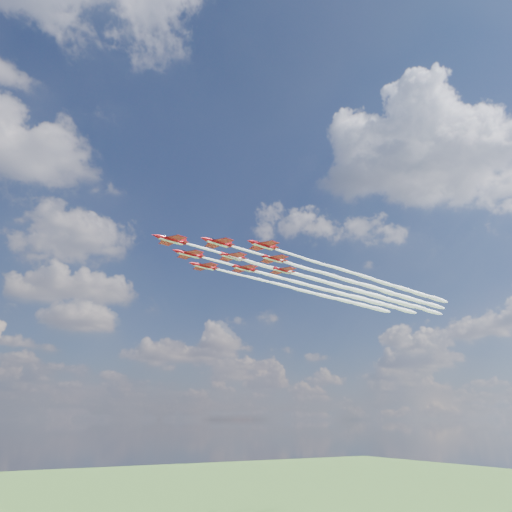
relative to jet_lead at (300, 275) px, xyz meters
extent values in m
cylinder|color=#A30911|center=(-49.39, -11.53, 0.00)|extent=(7.86, 2.83, 1.08)
cone|color=#A30911|center=(-54.15, -12.64, 0.00)|extent=(2.15, 1.49, 1.08)
cone|color=#A30911|center=(-44.91, -10.49, 0.00)|extent=(1.65, 1.29, 0.98)
ellipsoid|color=black|center=(-51.29, -11.98, 0.44)|extent=(2.18, 1.33, 0.70)
cube|color=#A30911|center=(-48.91, -11.42, -0.05)|extent=(5.09, 9.47, 0.14)
cube|color=#A30911|center=(-45.58, -10.64, 0.00)|extent=(2.13, 3.74, 0.12)
cube|color=#A30911|center=(-45.39, -10.60, 0.88)|extent=(1.55, 0.49, 1.76)
cube|color=white|center=(-49.39, -11.53, -0.49)|extent=(7.34, 2.52, 0.12)
cylinder|color=#A30911|center=(-37.61, -15.69, 0.00)|extent=(7.86, 2.83, 1.08)
cone|color=#A30911|center=(-42.37, -16.80, 0.00)|extent=(2.15, 1.49, 1.08)
cone|color=#A30911|center=(-33.13, -14.64, 0.00)|extent=(1.65, 1.29, 0.98)
ellipsoid|color=black|center=(-39.51, -16.13, 0.44)|extent=(2.18, 1.33, 0.70)
cube|color=#A30911|center=(-37.13, -15.58, -0.05)|extent=(5.09, 9.47, 0.14)
cube|color=#A30911|center=(-33.80, -14.80, 0.00)|extent=(2.13, 3.74, 0.12)
cube|color=#A30911|center=(-33.61, -14.75, 0.88)|extent=(1.55, 0.49, 1.76)
cube|color=white|center=(-37.61, -15.69, -0.49)|extent=(7.34, 2.52, 0.12)
cylinder|color=#A30911|center=(-40.67, -2.59, 0.00)|extent=(7.86, 2.83, 1.08)
cone|color=#A30911|center=(-45.43, -3.70, 0.00)|extent=(2.15, 1.49, 1.08)
cone|color=#A30911|center=(-36.19, -1.55, 0.00)|extent=(1.65, 1.29, 0.98)
ellipsoid|color=black|center=(-42.57, -3.03, 0.44)|extent=(2.18, 1.33, 0.70)
cube|color=#A30911|center=(-40.19, -2.48, -0.05)|extent=(5.09, 9.47, 0.14)
cube|color=#A30911|center=(-36.86, -1.70, 0.00)|extent=(2.13, 3.74, 0.12)
cube|color=#A30911|center=(-36.67, -1.66, 0.88)|extent=(1.55, 0.49, 1.76)
cube|color=white|center=(-40.67, -2.59, -0.49)|extent=(7.34, 2.52, 0.12)
cylinder|color=#A30911|center=(-25.83, -19.84, 0.00)|extent=(7.86, 2.83, 1.08)
cone|color=#A30911|center=(-30.59, -20.95, 0.00)|extent=(2.15, 1.49, 1.08)
cone|color=#A30911|center=(-21.35, -18.80, 0.00)|extent=(1.65, 1.29, 0.98)
ellipsoid|color=black|center=(-27.73, -20.29, 0.44)|extent=(2.18, 1.33, 0.70)
cube|color=#A30911|center=(-25.35, -19.73, -0.05)|extent=(5.09, 9.47, 0.14)
cube|color=#A30911|center=(-22.02, -18.95, 0.00)|extent=(2.13, 3.74, 0.12)
cube|color=#A30911|center=(-21.83, -18.91, 0.88)|extent=(1.55, 0.49, 1.76)
cube|color=white|center=(-25.83, -19.84, -0.49)|extent=(7.34, 2.52, 0.12)
cylinder|color=#A30911|center=(-28.89, -6.74, 0.00)|extent=(7.86, 2.83, 1.08)
cone|color=#A30911|center=(-33.65, -7.86, 0.00)|extent=(2.15, 1.49, 1.08)
cone|color=#A30911|center=(-24.41, -5.70, 0.00)|extent=(1.65, 1.29, 0.98)
ellipsoid|color=black|center=(-30.79, -7.19, 0.44)|extent=(2.18, 1.33, 0.70)
cube|color=#A30911|center=(-28.41, -6.63, -0.05)|extent=(5.09, 9.47, 0.14)
cube|color=#A30911|center=(-25.08, -5.86, 0.00)|extent=(2.13, 3.74, 0.12)
cube|color=#A30911|center=(-24.89, -5.81, 0.88)|extent=(1.55, 0.49, 1.76)
cube|color=white|center=(-28.89, -6.74, -0.49)|extent=(7.34, 2.52, 0.12)
cylinder|color=#A30911|center=(-31.94, 6.35, 0.00)|extent=(7.86, 2.83, 1.08)
cone|color=#A30911|center=(-36.70, 5.24, 0.00)|extent=(2.15, 1.49, 1.08)
cone|color=#A30911|center=(-27.47, 7.40, 0.00)|extent=(1.65, 1.29, 0.98)
ellipsoid|color=black|center=(-33.85, 5.91, 0.44)|extent=(2.18, 1.33, 0.70)
cube|color=#A30911|center=(-31.47, 6.46, -0.05)|extent=(5.09, 9.47, 0.14)
cube|color=#A30911|center=(-28.13, 7.24, 0.00)|extent=(2.13, 3.74, 0.12)
cube|color=#A30911|center=(-27.94, 7.29, 0.88)|extent=(1.55, 0.49, 1.76)
cube|color=white|center=(-31.94, 6.35, -0.49)|extent=(7.34, 2.52, 0.12)
cylinder|color=#A30911|center=(-17.10, -10.90, 0.00)|extent=(7.86, 2.83, 1.08)
cone|color=#A30911|center=(-21.87, -12.01, 0.00)|extent=(2.15, 1.49, 1.08)
cone|color=#A30911|center=(-12.63, -9.85, 0.00)|extent=(1.65, 1.29, 0.98)
ellipsoid|color=black|center=(-19.01, -11.34, 0.44)|extent=(2.18, 1.33, 0.70)
cube|color=#A30911|center=(-16.63, -10.79, -0.05)|extent=(5.09, 9.47, 0.14)
cube|color=#A30911|center=(-13.30, -10.01, 0.00)|extent=(2.13, 3.74, 0.12)
cube|color=#A30911|center=(-13.10, -9.97, 0.88)|extent=(1.55, 0.49, 1.76)
cube|color=white|center=(-17.10, -10.90, -0.49)|extent=(7.34, 2.52, 0.12)
cylinder|color=#A30911|center=(-20.16, 2.20, 0.00)|extent=(7.86, 2.83, 1.08)
cone|color=#A30911|center=(-24.92, 1.09, 0.00)|extent=(2.15, 1.49, 1.08)
cone|color=#A30911|center=(-15.69, 3.24, 0.00)|extent=(1.65, 1.29, 0.98)
ellipsoid|color=black|center=(-22.07, 1.75, 0.44)|extent=(2.18, 1.33, 0.70)
cube|color=#A30911|center=(-19.69, 2.31, -0.05)|extent=(5.09, 9.47, 0.14)
cube|color=#A30911|center=(-16.35, 3.09, 0.00)|extent=(2.13, 3.74, 0.12)
cube|color=#A30911|center=(-16.16, 3.13, 0.88)|extent=(1.55, 0.49, 1.76)
cube|color=white|center=(-20.16, 2.20, -0.49)|extent=(7.34, 2.52, 0.12)
cylinder|color=#A30911|center=(-8.38, -1.96, 0.00)|extent=(7.86, 2.83, 1.08)
cone|color=#A30911|center=(-13.14, -3.07, 0.00)|extent=(2.15, 1.49, 1.08)
cone|color=#A30911|center=(-3.91, -0.91, 0.00)|extent=(1.65, 1.29, 0.98)
ellipsoid|color=black|center=(-10.29, -2.40, 0.44)|extent=(2.18, 1.33, 0.70)
cube|color=#A30911|center=(-7.91, -1.85, -0.05)|extent=(5.09, 9.47, 0.14)
cube|color=#A30911|center=(-4.57, -1.07, 0.00)|extent=(2.13, 3.74, 0.12)
cube|color=#A30911|center=(-4.38, -1.02, 0.88)|extent=(1.55, 0.49, 1.76)
cube|color=white|center=(-8.38, -1.96, -0.49)|extent=(7.34, 2.52, 0.12)
camera|label=1|loc=(-90.94, -131.64, -45.71)|focal=35.00mm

